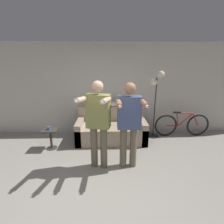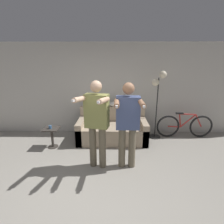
# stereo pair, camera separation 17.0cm
# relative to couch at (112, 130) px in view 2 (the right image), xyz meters

# --- Properties ---
(ground_plane) EXTENTS (16.00, 16.00, 0.00)m
(ground_plane) POSITION_rel_couch_xyz_m (-0.33, -2.02, -0.28)
(ground_plane) COLOR gray
(wall_back) EXTENTS (10.00, 0.05, 2.60)m
(wall_back) POSITION_rel_couch_xyz_m (-0.33, 0.59, 1.02)
(wall_back) COLOR beige
(wall_back) RESTS_ON ground_plane
(couch) EXTENTS (1.84, 0.91, 0.86)m
(couch) POSITION_rel_couch_xyz_m (0.00, 0.00, 0.00)
(couch) COLOR tan
(couch) RESTS_ON ground_plane
(person_left) EXTENTS (0.62, 0.75, 1.77)m
(person_left) POSITION_rel_couch_xyz_m (-0.28, -1.28, 0.75)
(person_left) COLOR #6B604C
(person_left) RESTS_ON ground_plane
(person_right) EXTENTS (0.53, 0.68, 1.74)m
(person_right) POSITION_rel_couch_xyz_m (0.32, -1.28, 0.73)
(person_right) COLOR #6B604C
(person_right) RESTS_ON ground_plane
(cat) EXTENTS (0.45, 0.12, 0.17)m
(cat) POSITION_rel_couch_xyz_m (0.07, 0.35, 0.66)
(cat) COLOR silver
(cat) RESTS_ON couch
(floor_lamp) EXTENTS (0.37, 0.33, 1.86)m
(floor_lamp) POSITION_rel_couch_xyz_m (1.22, 0.19, 1.11)
(floor_lamp) COLOR black
(floor_lamp) RESTS_ON ground_plane
(side_table) EXTENTS (0.36, 0.36, 0.51)m
(side_table) POSITION_rel_couch_xyz_m (-1.50, -0.46, 0.08)
(side_table) COLOR #38332D
(side_table) RESTS_ON ground_plane
(cup) EXTENTS (0.07, 0.07, 0.08)m
(cup) POSITION_rel_couch_xyz_m (-1.51, -0.48, 0.27)
(cup) COLOR #3D6693
(cup) RESTS_ON side_table
(bicycle) EXTENTS (1.58, 0.07, 0.73)m
(bicycle) POSITION_rel_couch_xyz_m (2.04, 0.21, 0.06)
(bicycle) COLOR black
(bicycle) RESTS_ON ground_plane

